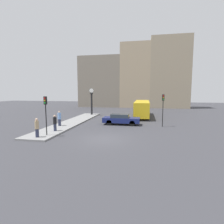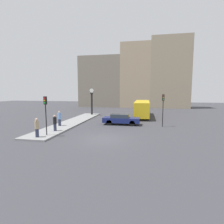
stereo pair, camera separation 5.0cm
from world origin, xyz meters
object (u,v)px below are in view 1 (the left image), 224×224
(traffic_light_far, at_px, (163,104))
(pedestrian_blue_stripe, at_px, (59,118))
(pedestrian_black_jacket, at_px, (55,123))
(street_clock, at_px, (92,102))
(sedan_car, at_px, (121,119))
(bus_distant, at_px, (142,108))
(traffic_light_near, at_px, (46,108))
(pedestrian_tan_coat, at_px, (37,128))

(traffic_light_far, bearing_deg, pedestrian_blue_stripe, -168.39)
(pedestrian_black_jacket, bearing_deg, street_clock, 90.67)
(sedan_car, relative_size, bus_distant, 0.48)
(pedestrian_black_jacket, bearing_deg, traffic_light_near, -85.85)
(bus_distant, xyz_separation_m, pedestrian_tan_coat, (-9.19, -16.35, -0.50))
(street_clock, xyz_separation_m, pedestrian_black_jacket, (0.16, -13.66, -1.49))
(sedan_car, xyz_separation_m, street_clock, (-6.47, 8.01, 1.77))
(pedestrian_blue_stripe, bearing_deg, traffic_light_far, 11.61)
(bus_distant, relative_size, pedestrian_tan_coat, 5.71)
(pedestrian_tan_coat, distance_m, pedestrian_black_jacket, 2.72)
(sedan_car, relative_size, street_clock, 1.00)
(pedestrian_tan_coat, xyz_separation_m, pedestrian_black_jacket, (0.30, 2.70, -0.03))
(sedan_car, bearing_deg, traffic_light_near, -129.45)
(bus_distant, distance_m, traffic_light_far, 8.90)
(street_clock, relative_size, pedestrian_blue_stripe, 2.64)
(bus_distant, height_order, pedestrian_blue_stripe, bus_distant)
(bus_distant, height_order, street_clock, street_clock)
(pedestrian_blue_stripe, height_order, pedestrian_black_jacket, pedestrian_blue_stripe)
(traffic_light_near, bearing_deg, pedestrian_black_jacket, 94.15)
(pedestrian_tan_coat, bearing_deg, pedestrian_black_jacket, 83.59)
(sedan_car, bearing_deg, traffic_light_far, -4.32)
(sedan_car, xyz_separation_m, pedestrian_black_jacket, (-6.31, -5.65, 0.28))
(sedan_car, height_order, pedestrian_blue_stripe, pedestrian_blue_stripe)
(sedan_car, distance_m, pedestrian_black_jacket, 8.47)
(traffic_light_near, xyz_separation_m, pedestrian_tan_coat, (-0.44, -0.85, -1.78))
(bus_distant, relative_size, traffic_light_near, 2.69)
(bus_distant, bearing_deg, street_clock, 179.93)
(bus_distant, bearing_deg, pedestrian_blue_stripe, -131.74)
(sedan_car, bearing_deg, pedestrian_blue_stripe, -157.72)
(sedan_car, bearing_deg, pedestrian_tan_coat, -128.36)
(street_clock, distance_m, pedestrian_blue_stripe, 11.07)
(traffic_light_near, distance_m, street_clock, 15.51)
(bus_distant, distance_m, traffic_light_near, 17.84)
(traffic_light_near, relative_size, traffic_light_far, 0.93)
(bus_distant, relative_size, traffic_light_far, 2.51)
(traffic_light_near, relative_size, street_clock, 0.77)
(sedan_car, relative_size, traffic_light_near, 1.29)
(pedestrian_black_jacket, bearing_deg, sedan_car, 41.86)
(sedan_car, height_order, bus_distant, bus_distant)
(pedestrian_tan_coat, bearing_deg, traffic_light_near, 62.77)
(bus_distant, xyz_separation_m, traffic_light_far, (2.65, -8.39, 1.31))
(traffic_light_near, xyz_separation_m, pedestrian_blue_stripe, (-1.01, 4.56, -1.76))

